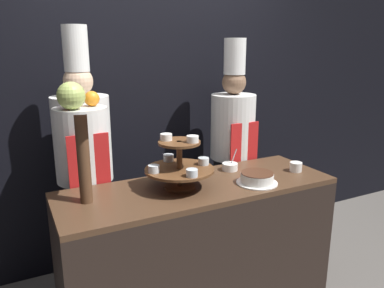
% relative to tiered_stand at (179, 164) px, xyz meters
% --- Properties ---
extents(wall_back, '(10.00, 0.06, 2.80)m').
position_rel_tiered_stand_xyz_m(wall_back, '(0.13, 0.86, 0.36)').
color(wall_back, black).
rests_on(wall_back, ground_plane).
extents(buffet_counter, '(1.80, 0.61, 0.88)m').
position_rel_tiered_stand_xyz_m(buffet_counter, '(0.13, -0.01, -0.60)').
color(buffet_counter, black).
rests_on(buffet_counter, ground_plane).
extents(tiered_stand, '(0.43, 0.43, 0.35)m').
position_rel_tiered_stand_xyz_m(tiered_stand, '(0.00, 0.00, 0.00)').
color(tiered_stand, brown).
rests_on(tiered_stand, buffet_counter).
extents(fruit_pedestal, '(0.29, 0.29, 0.69)m').
position_rel_tiered_stand_xyz_m(fruit_pedestal, '(-0.58, 0.02, 0.33)').
color(fruit_pedestal, brown).
rests_on(fruit_pedestal, buffet_counter).
extents(cake_round, '(0.27, 0.27, 0.07)m').
position_rel_tiered_stand_xyz_m(cake_round, '(0.49, -0.15, -0.13)').
color(cake_round, white).
rests_on(cake_round, buffet_counter).
extents(cup_white, '(0.09, 0.09, 0.07)m').
position_rel_tiered_stand_xyz_m(cup_white, '(0.88, -0.07, -0.13)').
color(cup_white, white).
rests_on(cup_white, buffet_counter).
extents(serving_bowl_far, '(0.11, 0.11, 0.15)m').
position_rel_tiered_stand_xyz_m(serving_bowl_far, '(0.47, 0.16, -0.13)').
color(serving_bowl_far, white).
rests_on(serving_bowl_far, buffet_counter).
extents(chef_left, '(0.38, 0.38, 1.88)m').
position_rel_tiered_stand_xyz_m(chef_left, '(-0.49, 0.49, -0.05)').
color(chef_left, '#38332D').
rests_on(chef_left, ground_plane).
extents(chef_center_left, '(0.36, 0.36, 1.81)m').
position_rel_tiered_stand_xyz_m(chef_center_left, '(0.70, 0.49, -0.07)').
color(chef_center_left, '#28282D').
rests_on(chef_center_left, ground_plane).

